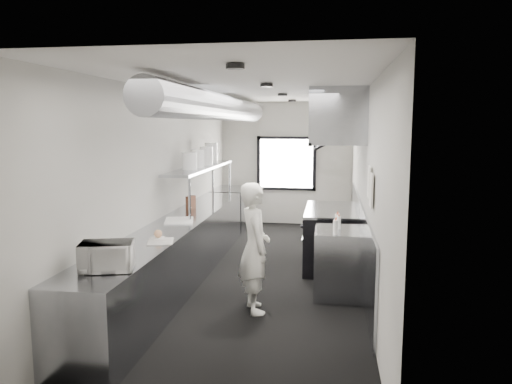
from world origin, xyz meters
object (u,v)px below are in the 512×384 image
at_px(deli_tub_b, 96,256).
at_px(squeeze_bottle_e, 338,219).
at_px(pass_shelf, 202,168).
at_px(plate_stack_c, 207,156).
at_px(far_work_table, 231,209).
at_px(squeeze_bottle_d, 337,221).
at_px(squeeze_bottle_c, 339,223).
at_px(line_cook, 255,247).
at_px(knife_block, 191,202).
at_px(squeeze_bottle_a, 335,227).
at_px(microwave, 107,256).
at_px(exhaust_hood, 337,118).
at_px(plate_stack_d, 211,153).
at_px(deli_tub_a, 85,262).
at_px(range, 331,237).
at_px(plate_stack_b, 197,159).
at_px(squeeze_bottle_b, 336,226).
at_px(cutting_board, 179,221).
at_px(small_plate, 158,238).
at_px(prep_counter, 179,252).
at_px(bottle_station, 339,263).
at_px(plate_stack_a, 190,161).

distance_m(deli_tub_b, squeeze_bottle_e, 3.30).
xyz_separation_m(pass_shelf, plate_stack_c, (0.02, 0.26, 0.20)).
distance_m(far_work_table, squeeze_bottle_d, 4.43).
height_order(far_work_table, squeeze_bottle_c, squeeze_bottle_c).
xyz_separation_m(line_cook, knife_block, (-1.38, 1.97, 0.21)).
xyz_separation_m(far_work_table, squeeze_bottle_a, (2.24, -4.20, 0.54)).
distance_m(line_cook, microwave, 1.90).
xyz_separation_m(exhaust_hood, plate_stack_d, (-2.32, 1.13, -0.63)).
bearing_deg(deli_tub_a, range, 56.00).
xyz_separation_m(pass_shelf, plate_stack_b, (-0.01, -0.23, 0.18)).
relative_size(plate_stack_c, squeeze_bottle_b, 1.95).
height_order(deli_tub_b, squeeze_bottle_d, squeeze_bottle_d).
bearing_deg(cutting_board, far_work_table, 90.16).
height_order(deli_tub_a, squeeze_bottle_a, squeeze_bottle_a).
relative_size(microwave, small_plate, 2.42).
height_order(prep_counter, pass_shelf, pass_shelf).
bearing_deg(knife_block, bottle_station, -17.08).
distance_m(exhaust_hood, microwave, 4.40).
height_order(plate_stack_a, squeeze_bottle_c, plate_stack_a).
height_order(range, squeeze_bottle_d, squeeze_bottle_d).
bearing_deg(far_work_table, plate_stack_c, -90.64).
height_order(far_work_table, cutting_board, cutting_board).
height_order(deli_tub_b, cutting_board, deli_tub_b).
height_order(pass_shelf, squeeze_bottle_c, pass_shelf).
relative_size(plate_stack_b, squeeze_bottle_e, 1.81).
bearing_deg(small_plate, range, 47.36).
xyz_separation_m(exhaust_hood, pass_shelf, (-2.29, 0.30, -0.86)).
height_order(bottle_station, far_work_table, same).
bearing_deg(squeeze_bottle_c, deli_tub_a, -138.69).
distance_m(line_cook, deli_tub_b, 1.88).
xyz_separation_m(plate_stack_a, plate_stack_b, (0.02, 0.40, 0.01)).
xyz_separation_m(range, deli_tub_b, (-2.39, -3.29, 0.48)).
relative_size(deli_tub_b, knife_block, 0.68).
xyz_separation_m(prep_counter, deli_tub_b, (-0.20, -2.09, 0.50)).
bearing_deg(squeeze_bottle_e, exhaust_hood, 91.31).
relative_size(bottle_station, small_plate, 4.78).
relative_size(prep_counter, far_work_table, 5.00).
bearing_deg(deli_tub_a, plate_stack_a, 87.89).
bearing_deg(range, deli_tub_b, -126.01).
bearing_deg(range, squeeze_bottle_c, -86.00).
height_order(far_work_table, microwave, microwave).
distance_m(range, plate_stack_d, 2.84).
xyz_separation_m(squeeze_bottle_c, squeeze_bottle_d, (-0.02, 0.08, 0.00)).
bearing_deg(squeeze_bottle_d, line_cook, -139.59).
height_order(pass_shelf, plate_stack_d, plate_stack_d).
bearing_deg(squeeze_bottle_b, plate_stack_d, 130.93).
height_order(range, deli_tub_b, deli_tub_b).
relative_size(bottle_station, squeeze_bottle_b, 5.33).
height_order(range, plate_stack_a, plate_stack_a).
height_order(pass_shelf, line_cook, line_cook).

